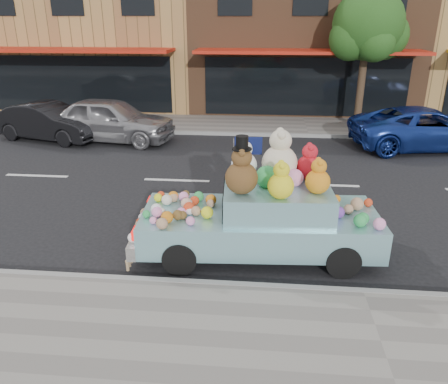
# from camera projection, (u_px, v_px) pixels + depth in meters

# --- Properties ---
(ground) EXTENTS (120.00, 120.00, 0.00)m
(ground) POSITION_uv_depth(u_px,v_px,m) (325.00, 185.00, 11.61)
(ground) COLOR black
(ground) RESTS_ON ground
(near_sidewalk) EXTENTS (60.00, 3.00, 0.12)m
(near_sidewalk) POSITION_uv_depth(u_px,v_px,m) (386.00, 362.00, 5.59)
(near_sidewalk) COLOR gray
(near_sidewalk) RESTS_ON ground
(far_sidewalk) EXTENTS (60.00, 3.00, 0.12)m
(far_sidewalk) POSITION_uv_depth(u_px,v_px,m) (305.00, 126.00, 17.59)
(far_sidewalk) COLOR gray
(far_sidewalk) RESTS_ON ground
(near_kerb) EXTENTS (60.00, 0.12, 0.13)m
(near_kerb) POSITION_uv_depth(u_px,v_px,m) (363.00, 293.00, 6.97)
(near_kerb) COLOR gray
(near_kerb) RESTS_ON ground
(far_kerb) EXTENTS (60.00, 0.12, 0.13)m
(far_kerb) POSITION_uv_depth(u_px,v_px,m) (309.00, 136.00, 16.21)
(far_kerb) COLOR gray
(far_kerb) RESTS_ON ground
(storefront_left) EXTENTS (10.00, 9.80, 7.30)m
(storefront_left) POSITION_uv_depth(u_px,v_px,m) (103.00, 28.00, 22.17)
(storefront_left) COLOR #AA8147
(storefront_left) RESTS_ON ground
(storefront_mid) EXTENTS (10.00, 9.80, 7.30)m
(storefront_mid) POSITION_uv_depth(u_px,v_px,m) (302.00, 28.00, 21.31)
(storefront_mid) COLOR brown
(storefront_mid) RESTS_ON ground
(street_tree) EXTENTS (3.00, 2.70, 5.22)m
(street_tree) POSITION_uv_depth(u_px,v_px,m) (368.00, 31.00, 16.11)
(street_tree) COLOR #38281C
(street_tree) RESTS_ON ground
(car_silver) EXTENTS (4.77, 2.46, 1.55)m
(car_silver) POSITION_uv_depth(u_px,v_px,m) (111.00, 120.00, 15.47)
(car_silver) COLOR #A1A0A5
(car_silver) RESTS_ON ground
(car_blue) EXTENTS (5.27, 3.04, 1.38)m
(car_blue) POSITION_uv_depth(u_px,v_px,m) (427.00, 128.00, 14.63)
(car_blue) COLOR navy
(car_blue) RESTS_ON ground
(car_dark) EXTENTS (4.26, 2.45, 1.33)m
(car_dark) POSITION_uv_depth(u_px,v_px,m) (49.00, 122.00, 15.66)
(car_dark) COLOR black
(car_dark) RESTS_ON ground
(art_car) EXTENTS (4.58, 2.00, 2.36)m
(art_car) POSITION_uv_depth(u_px,v_px,m) (262.00, 212.00, 8.01)
(art_car) COLOR black
(art_car) RESTS_ON ground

